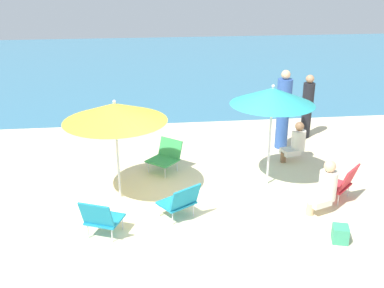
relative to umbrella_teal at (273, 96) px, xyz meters
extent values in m
plane|color=beige|center=(-1.33, -1.32, -1.75)|extent=(40.00, 40.00, 0.00)
cube|color=teal|center=(-1.33, 11.86, -1.75)|extent=(40.00, 16.00, 0.01)
cylinder|color=silver|center=(0.00, 0.00, -0.80)|extent=(0.04, 0.04, 1.91)
cone|color=teal|center=(0.00, 0.00, 0.00)|extent=(1.54, 1.54, 0.30)
sphere|color=silver|center=(0.00, 0.00, 0.19)|extent=(0.06, 0.06, 0.06)
cylinder|color=silver|center=(-2.81, -0.21, -0.86)|extent=(0.04, 0.04, 1.77)
cone|color=yellow|center=(-2.81, -0.21, -0.13)|extent=(1.79, 1.79, 0.31)
sphere|color=silver|center=(-2.81, -0.21, 0.05)|extent=(0.06, 0.06, 0.06)
cube|color=#33934C|center=(-1.97, 0.77, -1.50)|extent=(0.74, 0.73, 0.03)
cube|color=#33934C|center=(-1.80, 0.97, -1.30)|extent=(0.50, 0.47, 0.37)
cylinder|color=silver|center=(-1.94, 0.48, -1.63)|extent=(0.02, 0.02, 0.24)
cylinder|color=silver|center=(-2.27, 0.77, -1.63)|extent=(0.02, 0.02, 0.24)
cylinder|color=silver|center=(-1.68, 0.78, -1.63)|extent=(0.02, 0.02, 0.24)
cylinder|color=silver|center=(-2.00, 1.07, -1.63)|extent=(0.02, 0.02, 0.24)
cube|color=teal|center=(-1.85, -1.01, -1.50)|extent=(0.71, 0.68, 0.03)
cube|color=teal|center=(-1.71, -1.21, -1.30)|extent=(0.54, 0.43, 0.38)
cylinder|color=silver|center=(-2.13, -0.98, -1.63)|extent=(0.02, 0.02, 0.24)
cylinder|color=silver|center=(-1.76, -0.74, -1.63)|extent=(0.02, 0.02, 0.24)
cylinder|color=silver|center=(-1.93, -1.28, -1.63)|extent=(0.02, 0.02, 0.24)
cylinder|color=silver|center=(-1.56, -1.04, -1.63)|extent=(0.02, 0.02, 0.24)
cube|color=teal|center=(-3.00, -1.42, -1.49)|extent=(0.65, 0.63, 0.03)
cube|color=teal|center=(-3.10, -1.65, -1.28)|extent=(0.53, 0.35, 0.42)
cylinder|color=silver|center=(-3.11, -1.17, -1.63)|extent=(0.02, 0.02, 0.24)
cylinder|color=silver|center=(-2.74, -1.33, -1.63)|extent=(0.02, 0.02, 0.24)
cylinder|color=silver|center=(-3.26, -1.51, -1.63)|extent=(0.02, 0.02, 0.24)
cylinder|color=silver|center=(-2.89, -1.67, -1.63)|extent=(0.02, 0.02, 0.24)
cube|color=red|center=(1.05, -0.72, -1.50)|extent=(0.68, 0.68, 0.03)
cube|color=red|center=(1.20, -0.88, -1.29)|extent=(0.52, 0.50, 0.43)
cylinder|color=silver|center=(0.78, -0.76, -1.63)|extent=(0.02, 0.02, 0.23)
cylinder|color=silver|center=(1.11, -0.45, -1.63)|extent=(0.02, 0.02, 0.23)
cylinder|color=silver|center=(1.00, -0.99, -1.63)|extent=(0.02, 0.02, 0.23)
cylinder|color=silver|center=(1.33, -0.68, -1.63)|extent=(0.02, 0.02, 0.23)
cube|color=silver|center=(0.55, -1.18, -1.53)|extent=(0.45, 0.42, 0.12)
cylinder|color=#DBAD84|center=(0.40, -1.24, -1.64)|extent=(0.12, 0.12, 0.22)
cylinder|color=silver|center=(0.72, -1.12, -1.28)|extent=(0.31, 0.31, 0.50)
sphere|color=#DBAD84|center=(0.72, -1.12, -0.92)|extent=(0.20, 0.20, 0.20)
cube|color=silver|center=(0.78, 1.02, -1.53)|extent=(0.42, 0.37, 0.12)
cylinder|color=#896042|center=(0.63, 0.98, -1.64)|extent=(0.12, 0.12, 0.22)
cylinder|color=silver|center=(0.96, 1.06, -1.30)|extent=(0.30, 0.30, 0.46)
sphere|color=#896042|center=(0.96, 1.06, -0.98)|extent=(0.19, 0.19, 0.19)
cylinder|color=#2D519E|center=(0.83, 1.82, -1.28)|extent=(0.28, 0.28, 0.94)
cylinder|color=#2D519E|center=(0.83, 1.82, -0.47)|extent=(0.33, 0.33, 0.67)
sphere|color=#DBAD84|center=(0.83, 1.82, -0.03)|extent=(0.20, 0.20, 0.20)
cylinder|color=black|center=(1.63, 2.43, -1.35)|extent=(0.23, 0.23, 0.80)
cylinder|color=black|center=(1.63, 2.43, -0.67)|extent=(0.27, 0.27, 0.56)
sphere|color=tan|center=(1.63, 2.43, -0.30)|extent=(0.20, 0.20, 0.20)
cube|color=#389970|center=(0.57, -2.06, -1.62)|extent=(0.30, 0.31, 0.25)
camera|label=1|loc=(-2.37, -7.67, 2.16)|focal=42.38mm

